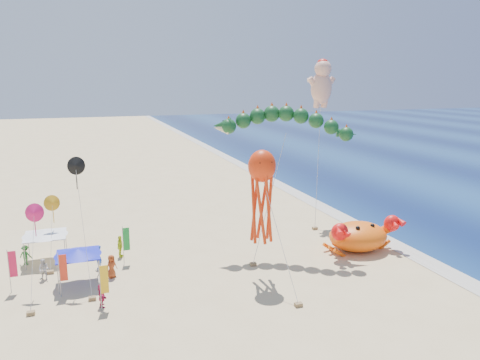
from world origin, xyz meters
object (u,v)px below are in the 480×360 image
object	(u,v)px
octopus_kite	(262,189)
canopy_white	(45,233)
cherub_kite	(322,82)
dragon_kite	(284,127)
crab_inflatable	(359,235)
canopy_blue	(78,252)

from	to	relation	value
octopus_kite	canopy_white	world-z (taller)	octopus_kite
canopy_white	octopus_kite	bearing A→B (deg)	-29.01
cherub_kite	dragon_kite	bearing A→B (deg)	-134.24
canopy_white	crab_inflatable	bearing A→B (deg)	-13.42
crab_inflatable	canopy_white	distance (m)	26.45
crab_inflatable	canopy_blue	distance (m)	23.22
dragon_kite	canopy_blue	xyz separation A→B (m)	(-16.99, -1.79, -8.37)
cherub_kite	octopus_kite	bearing A→B (deg)	-132.14
crab_inflatable	cherub_kite	distance (m)	16.72
octopus_kite	canopy_blue	bearing A→B (deg)	166.33
cherub_kite	canopy_white	world-z (taller)	cherub_kite
crab_inflatable	canopy_white	xyz separation A→B (m)	(-25.71, 6.14, 1.08)
canopy_blue	canopy_white	xyz separation A→B (m)	(-2.52, 5.46, 0.00)
octopus_kite	canopy_blue	size ratio (longest dim) A/B	2.95
cherub_kite	octopus_kite	world-z (taller)	cherub_kite
octopus_kite	canopy_blue	world-z (taller)	octopus_kite
octopus_kite	canopy_white	xyz separation A→B (m)	(-15.56, 8.63, -4.40)
canopy_white	cherub_kite	bearing A→B (deg)	8.85
octopus_kite	canopy_blue	distance (m)	14.13
canopy_blue	canopy_white	distance (m)	6.01
cherub_kite	canopy_white	xyz separation A→B (m)	(-27.21, -4.24, -11.95)
crab_inflatable	canopy_blue	xyz separation A→B (m)	(-23.19, 0.68, 1.08)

